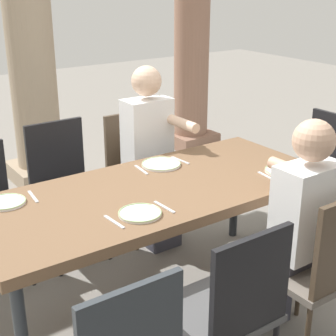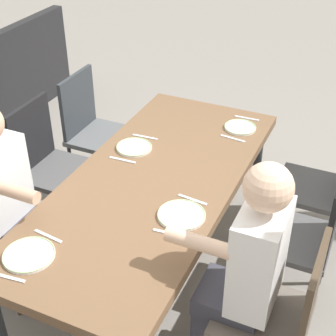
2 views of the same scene
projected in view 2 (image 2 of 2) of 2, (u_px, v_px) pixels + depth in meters
The scene contains 21 objects.
ground_plane at pixel (154, 277), 3.30m from camera, with size 16.00×16.00×0.00m, color gray.
dining_table at pixel (152, 189), 2.91m from camera, with size 2.08×0.90×0.76m.
chair_west_north at pixel (325, 183), 3.29m from camera, with size 0.44×0.44×0.89m.
chair_west_south at pixel (93, 126), 3.88m from camera, with size 0.44×0.44×0.93m.
chair_mid_north at pixel (309, 231), 2.84m from camera, with size 0.44×0.44×0.96m.
chair_mid_south at pixel (49, 161), 3.44m from camera, with size 0.44×0.44×0.95m.
chair_east_north at pixel (282, 311), 2.39m from camera, with size 0.44×0.44×0.93m.
diner_woman_green at pixel (10, 202), 2.84m from camera, with size 0.35×0.49×1.27m.
diner_man_white at pixel (243, 272), 2.36m from camera, with size 0.35×0.50×1.32m.
plate_0 at pixel (240, 127), 3.36m from camera, with size 0.21×0.21×0.02m.
fork_0 at pixel (247, 118), 3.48m from camera, with size 0.02×0.17×0.01m, color silver.
spoon_0 at pixel (233, 139), 3.25m from camera, with size 0.02×0.17×0.01m, color silver.
plate_1 at pixel (134, 147), 3.15m from camera, with size 0.22×0.22×0.02m.
fork_1 at pixel (145, 137), 3.27m from camera, with size 0.02×0.17×0.01m, color silver.
spoon_1 at pixel (122, 160), 3.04m from camera, with size 0.02×0.17×0.01m, color silver.
plate_2 at pixel (181, 215), 2.60m from camera, with size 0.25×0.25×0.02m.
fork_2 at pixel (192, 200), 2.72m from camera, with size 0.02×0.17×0.01m, color silver.
spoon_2 at pixel (169, 233), 2.49m from camera, with size 0.02×0.17×0.01m, color silver.
plate_3 at pixel (29, 255), 2.36m from camera, with size 0.24×0.24×0.02m.
fork_3 at pixel (48, 236), 2.48m from camera, with size 0.02×0.17×0.01m, color silver.
spoon_3 at pixel (8, 277), 2.25m from camera, with size 0.02×0.17×0.01m, color silver.
Camera 2 is at (2.10, 1.05, 2.42)m, focal length 54.46 mm.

